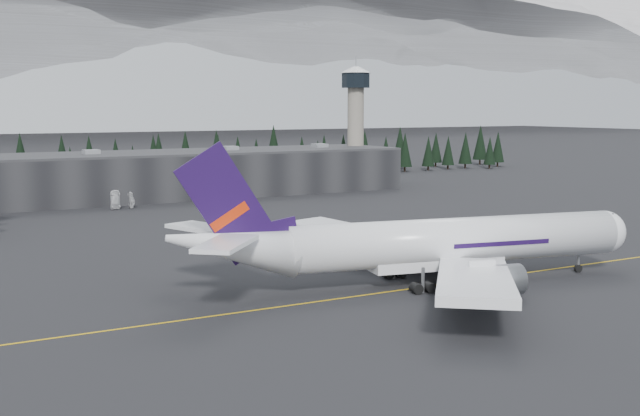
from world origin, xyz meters
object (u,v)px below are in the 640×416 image
terminal (129,176)px  gse_vehicle_a (115,207)px  control_tower (356,112)px  gse_vehicle_b (132,206)px  jet_main (418,244)px

terminal → gse_vehicle_a: bearing=-115.0°
control_tower → gse_vehicle_b: size_ratio=9.05×
terminal → gse_vehicle_b: 22.34m
gse_vehicle_a → gse_vehicle_b: bearing=-1.0°
gse_vehicle_a → gse_vehicle_b: gse_vehicle_b is taller
jet_main → gse_vehicle_a: 105.12m
control_tower → jet_main: size_ratio=0.54×
gse_vehicle_a → gse_vehicle_b: (4.27, 0.34, 0.03)m
control_tower → jet_main: control_tower is taller
control_tower → gse_vehicle_b: control_tower is taller
control_tower → jet_main: 147.52m
terminal → gse_vehicle_a: (-9.89, -21.23, -5.62)m
control_tower → gse_vehicle_a: bearing=-164.1°
jet_main → gse_vehicle_a: (-14.16, 104.04, -5.16)m
gse_vehicle_b → terminal: bearing=163.4°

